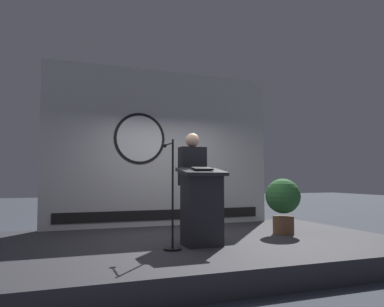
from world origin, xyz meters
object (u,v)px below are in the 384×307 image
(speaker_person, at_px, (192,185))
(microphone_stand, at_px, (171,210))
(podium, at_px, (202,207))
(potted_plant, at_px, (283,200))

(speaker_person, distance_m, microphone_stand, 0.84)
(podium, distance_m, potted_plant, 1.81)
(speaker_person, xyz_separation_m, potted_plant, (1.70, 0.06, -0.28))
(potted_plant, bearing_deg, podium, -162.67)
(potted_plant, bearing_deg, microphone_stand, -164.00)
(speaker_person, height_order, microphone_stand, speaker_person)
(microphone_stand, relative_size, potted_plant, 1.57)
(podium, relative_size, microphone_stand, 0.75)
(podium, distance_m, speaker_person, 0.57)
(podium, bearing_deg, speaker_person, 85.82)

